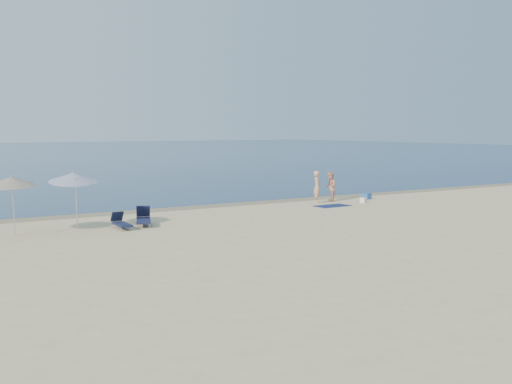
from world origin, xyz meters
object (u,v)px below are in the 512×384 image
person_right (330,187)px  blue_cooler (367,196)px  person_left (317,187)px  umbrella_near (73,177)px

person_right → blue_cooler: person_right is taller
person_left → blue_cooler: bearing=-54.8°
umbrella_near → person_left: bearing=28.7°
blue_cooler → umbrella_near: (-17.88, -2.48, 2.01)m
person_left → umbrella_near: 14.46m
blue_cooler → umbrella_near: size_ratio=0.19×
person_right → blue_cooler: size_ratio=3.39×
person_right → umbrella_near: umbrella_near is taller
person_left → person_right: person_left is taller
person_left → blue_cooler: person_left is taller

